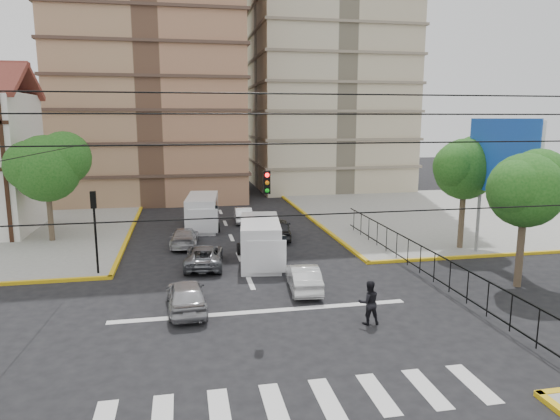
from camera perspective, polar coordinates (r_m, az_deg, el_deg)
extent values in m
plane|color=black|center=(21.02, -1.48, -12.70)|extent=(160.00, 160.00, 0.00)
cube|color=gray|center=(46.16, 19.29, -0.36)|extent=(26.00, 26.00, 0.15)
cube|color=silver|center=(15.78, 2.44, -21.12)|extent=(12.00, 2.40, 0.01)
cube|color=silver|center=(22.11, -2.01, -11.49)|extent=(13.00, 0.40, 0.01)
cylinder|color=slate|center=(29.71, 25.83, -2.49)|extent=(0.20, 0.20, 4.00)
cylinder|color=slate|center=(32.91, 21.69, -1.00)|extent=(0.20, 0.20, 4.00)
cube|color=silver|center=(30.75, 24.20, 5.60)|extent=(0.25, 6.00, 4.00)
cube|color=blue|center=(30.64, 23.89, 5.61)|extent=(0.08, 6.20, 4.20)
cylinder|color=#473828|center=(27.28, 25.79, -3.67)|extent=(0.36, 0.36, 4.20)
sphere|color=#194F16|center=(26.79, 26.26, 2.04)|extent=(3.60, 3.60, 3.60)
sphere|color=#194F16|center=(27.51, 27.47, 3.27)|extent=(2.88, 2.88, 2.88)
sphere|color=#194F16|center=(26.10, 25.43, 2.31)|extent=(2.70, 2.70, 2.70)
cylinder|color=#473828|center=(33.46, 20.07, -0.56)|extent=(0.36, 0.36, 4.48)
sphere|color=#194F16|center=(33.06, 20.38, 4.41)|extent=(3.80, 3.80, 3.80)
sphere|color=#194F16|center=(33.77, 21.56, 5.42)|extent=(3.04, 3.04, 3.04)
sphere|color=#194F16|center=(32.39, 19.53, 4.69)|extent=(2.85, 2.85, 2.85)
cylinder|color=#473828|center=(36.67, -24.80, -0.20)|extent=(0.36, 0.36, 4.20)
sphere|color=#194F16|center=(36.30, -25.15, 4.32)|extent=(4.40, 4.40, 4.40)
sphere|color=#194F16|center=(36.28, -23.43, 5.49)|extent=(3.52, 3.52, 3.52)
sphere|color=#194F16|center=(36.21, -26.64, 4.54)|extent=(3.30, 3.30, 3.30)
cylinder|color=black|center=(27.99, -20.28, -3.35)|extent=(0.12, 0.12, 3.50)
cube|color=black|center=(27.57, -20.57, 1.09)|extent=(0.28, 0.22, 0.90)
sphere|color=#FF0C0C|center=(27.52, -20.61, 1.71)|extent=(0.17, 0.17, 0.17)
cube|color=black|center=(19.48, -1.56, 3.18)|extent=(0.28, 0.22, 0.90)
cylinder|color=black|center=(10.75, 6.43, -0.43)|extent=(18.00, 0.03, 0.03)
cube|color=silver|center=(28.93, -2.28, -3.59)|extent=(2.85, 5.66, 2.49)
cube|color=silver|center=(26.90, -1.57, -5.03)|extent=(2.21, 1.56, 1.73)
cube|color=black|center=(26.39, -1.44, -4.00)|extent=(2.00, 0.36, 0.98)
cylinder|color=black|center=(27.37, -3.85, -6.32)|extent=(0.25, 0.76, 0.76)
cylinder|color=black|center=(27.69, 0.40, -6.09)|extent=(0.25, 0.76, 0.76)
cylinder|color=black|center=(30.68, -4.68, -4.47)|extent=(0.25, 0.76, 0.76)
cylinder|color=black|center=(30.97, -0.88, -4.30)|extent=(0.25, 0.76, 0.76)
cube|color=silver|center=(38.32, -8.86, -0.23)|extent=(2.74, 5.62, 2.49)
cube|color=silver|center=(36.23, -8.71, -1.10)|extent=(2.19, 1.52, 1.73)
cube|color=black|center=(35.74, -8.71, -0.29)|extent=(2.00, 0.32, 0.97)
cylinder|color=black|center=(36.77, -10.31, -2.10)|extent=(0.25, 0.76, 0.76)
cylinder|color=black|center=(36.85, -7.11, -1.98)|extent=(0.25, 0.76, 0.76)
cylinder|color=black|center=(40.16, -10.39, -1.04)|extent=(0.25, 0.76, 0.76)
cylinder|color=black|center=(40.23, -7.46, -0.94)|extent=(0.25, 0.76, 0.76)
imported|color=#A9A9AE|center=(22.35, -10.65, -9.53)|extent=(1.85, 4.16, 1.39)
imported|color=silver|center=(24.47, 2.69, -7.70)|extent=(1.72, 4.02, 1.29)
imported|color=slate|center=(28.57, -8.67, -5.19)|extent=(2.45, 4.62, 1.24)
imported|color=#A6A5A9|center=(33.23, -10.86, -3.05)|extent=(2.01, 4.31, 1.22)
imported|color=black|center=(34.54, -0.20, -2.14)|extent=(2.40, 4.53, 1.47)
imported|color=white|center=(40.21, -4.24, -0.53)|extent=(1.50, 3.83, 1.24)
imported|color=black|center=(20.86, 10.11, -10.35)|extent=(0.91, 0.72, 1.83)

